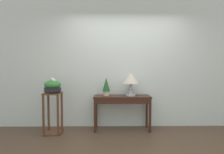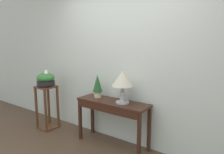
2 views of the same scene
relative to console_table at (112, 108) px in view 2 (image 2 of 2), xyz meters
The scene contains 6 objects.
back_wall_with_art 0.84m from the console_table, 74.87° to the left, with size 9.00×0.10×2.80m.
console_table is the anchor object (origin of this frame).
table_lamp 0.49m from the console_table, ahead, with size 0.33×0.33×0.49m.
potted_plant_on_console 0.46m from the console_table, 169.43° to the left, with size 0.16×0.16×0.38m.
pedestal_stand_left 1.41m from the console_table, behind, with size 0.32×0.32×0.82m.
planter_bowl_wide 1.43m from the console_table, behind, with size 0.33×0.33×0.29m.
Camera 2 is at (1.72, -1.29, 1.63)m, focal length 33.30 mm.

